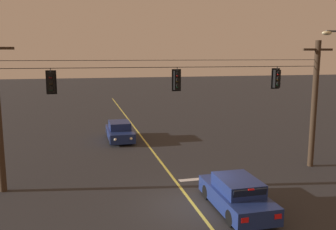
{
  "coord_description": "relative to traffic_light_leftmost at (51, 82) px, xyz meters",
  "views": [
    {
      "loc": [
        -4.5,
        -13.82,
        6.32
      ],
      "look_at": [
        0.0,
        4.65,
        3.16
      ],
      "focal_mm": 38.35,
      "sensor_mm": 36.0,
      "label": 1
    }
  ],
  "objects": [
    {
      "name": "traffic_light_leftmost",
      "position": [
        0.0,
        0.0,
        0.0
      ],
      "size": [
        0.48,
        0.41,
        1.22
      ],
      "color": "black"
    },
    {
      "name": "traffic_light_left_inner",
      "position": [
        6.07,
        0.0,
        0.0
      ],
      "size": [
        0.48,
        0.41,
        1.22
      ],
      "color": "black"
    },
    {
      "name": "stop_bar_paint",
      "position": [
        7.74,
        -0.58,
        -5.08
      ],
      "size": [
        3.4,
        0.36,
        0.01
      ],
      "primitive_type": "cube",
      "color": "silver",
      "rests_on": "ground"
    },
    {
      "name": "ground_plane",
      "position": [
        5.84,
        -3.63,
        -5.08
      ],
      "size": [
        180.0,
        180.0,
        0.0
      ],
      "primitive_type": "plane",
      "color": "#28282B"
    },
    {
      "name": "lane_centre_stripe",
      "position": [
        5.84,
        6.02,
        -5.08
      ],
      "size": [
        0.14,
        60.0,
        0.01
      ],
      "primitive_type": "cube",
      "color": "#D1C64C",
      "rests_on": "ground"
    },
    {
      "name": "car_waiting_near_lane",
      "position": [
        7.4,
        -4.5,
        -4.43
      ],
      "size": [
        1.8,
        4.33,
        1.39
      ],
      "color": "navy",
      "rests_on": "ground"
    },
    {
      "name": "signal_span_assembly",
      "position": [
        5.84,
        0.02,
        -1.37
      ],
      "size": [
        18.26,
        0.32,
        7.14
      ],
      "color": "#38281C",
      "rests_on": "ground"
    },
    {
      "name": "car_oncoming_lead",
      "position": [
        4.07,
        9.14,
        -4.43
      ],
      "size": [
        1.8,
        4.42,
        1.39
      ],
      "color": "navy",
      "rests_on": "ground"
    },
    {
      "name": "traffic_light_centre",
      "position": [
        11.64,
        0.0,
        0.0
      ],
      "size": [
        0.48,
        0.41,
        1.22
      ],
      "color": "black"
    }
  ]
}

